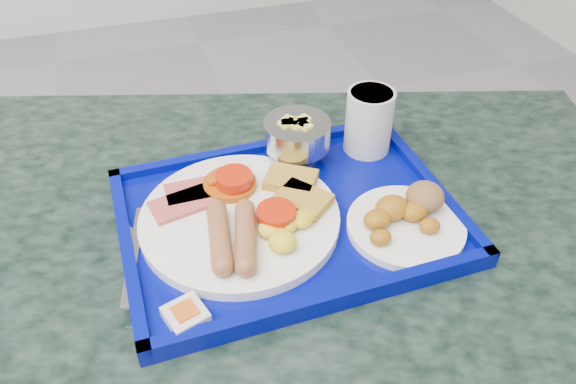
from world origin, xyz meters
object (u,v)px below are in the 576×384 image
Objects in this scene: tray at (288,218)px; main_plate at (245,215)px; table at (262,320)px; juice_cup at (369,119)px; bread_plate at (407,217)px; fruit_bowl at (297,135)px.

main_plate is (-0.06, 0.00, 0.02)m from tray.
table is at bearing -53.78° from main_plate.
table is at bearing -149.33° from juice_cup.
main_plate reaches higher than tray.
bread_plate is at bearing -19.20° from main_plate.
juice_cup is (0.21, 0.12, 0.25)m from table.
table is at bearing -162.71° from tray.
bread_plate is 1.56× the size of juice_cup.
main_plate is 0.25m from juice_cup.
main_plate is (-0.01, 0.02, 0.21)m from table.
fruit_bowl is (-0.09, 0.18, 0.03)m from bread_plate.
bread_plate is at bearing -15.88° from table.
fruit_bowl is at bearing 46.19° from main_plate.
juice_cup is at bearing 30.67° from table.
table is 4.86× the size of main_plate.
tray reaches higher than table.
fruit_bowl is 0.11m from juice_cup.
table is 12.97× the size of juice_cup.
tray is at bearing -1.59° from main_plate.
main_plate is 2.67× the size of fruit_bowl.
main_plate is at bearing -133.81° from fruit_bowl.
bread_plate reaches higher than tray.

